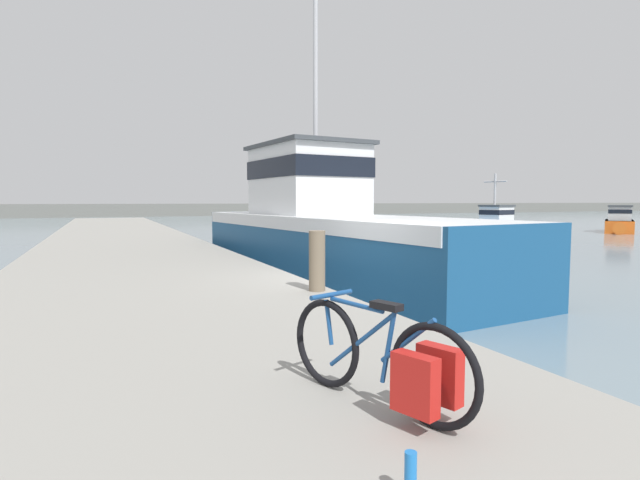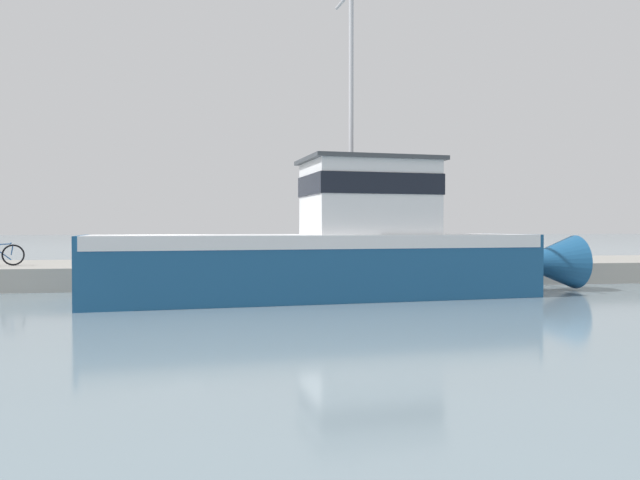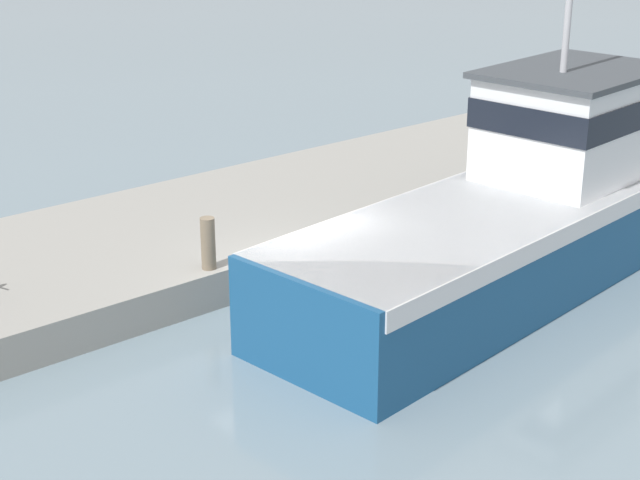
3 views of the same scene
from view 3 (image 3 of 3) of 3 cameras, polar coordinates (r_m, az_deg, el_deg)
ground_plane at (r=18.77m, az=-1.51°, el=-4.04°), size 320.00×320.00×0.00m
dock_pier at (r=21.46m, az=-7.88°, el=0.10°), size 5.67×80.00×0.75m
fishing_boat_main at (r=20.80m, az=12.91°, el=2.28°), size 4.64×15.41×10.60m
mooring_post at (r=18.60m, az=-6.53°, el=-0.20°), size 0.28×0.28×1.02m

